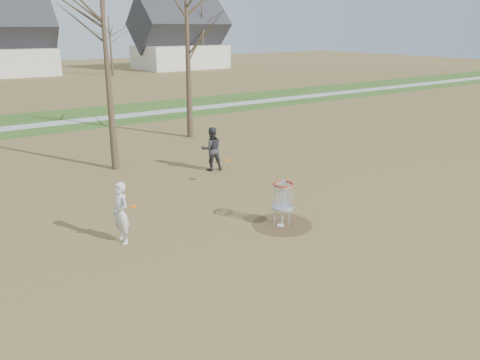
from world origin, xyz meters
The scene contains 11 objects.
ground centered at (0.00, 0.00, 0.00)m, with size 160.00×160.00×0.00m, color brown.
green_band centered at (0.00, 21.00, 0.01)m, with size 160.00×8.00×0.01m, color #2D5119.
footpath centered at (0.00, 20.00, 0.01)m, with size 160.00×1.50×0.01m, color #9E9E99.
dirt_circle centered at (0.00, 0.00, 0.01)m, with size 1.80×1.80×0.01m, color #47331E.
player_standing centered at (-4.37, 1.57, 0.86)m, with size 0.63×0.41×1.72m, color silver.
player_throwing centered at (1.23, 6.04, 0.90)m, with size 0.88×0.68×1.80m, color #302F34.
disc_grounded centered at (-0.10, -0.05, 0.02)m, with size 0.22×0.22×0.02m, color white.
discs_in_play centered at (-1.63, 2.68, 1.04)m, with size 4.99×2.90×0.15m.
disc_golf_basket centered at (0.00, 0.00, 0.91)m, with size 0.64×0.64×1.35m.
bare_trees centered at (1.78, 35.79, 5.35)m, with size 52.62×44.98×9.00m.
houses_row centered at (4.32, 52.56, 3.52)m, with size 56.51×10.01×7.26m.
Camera 1 is at (-8.40, -9.93, 5.64)m, focal length 35.00 mm.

